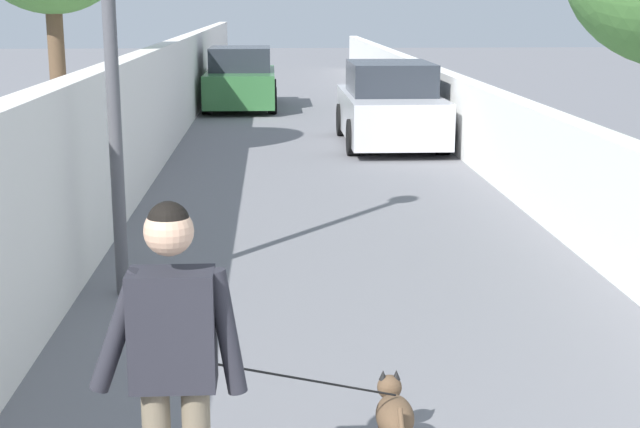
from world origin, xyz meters
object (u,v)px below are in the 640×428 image
object	(u,v)px
person_skateboarder	(174,353)
dog	(393,413)
car_far	(241,80)
car_near	(390,107)

from	to	relation	value
person_skateboarder	dog	bearing A→B (deg)	-48.66
person_skateboarder	car_far	size ratio (longest dim) A/B	0.42
dog	car_near	bearing A→B (deg)	-7.20
person_skateboarder	dog	distance (m)	1.71
dog	person_skateboarder	bearing A→B (deg)	131.34
car_near	car_far	bearing A→B (deg)	25.59
dog	car_far	xyz separation A→B (m)	(18.31, 1.47, 0.44)
person_skateboarder	car_near	bearing A→B (deg)	-11.50
dog	car_near	xyz separation A→B (m)	(12.06, -1.52, 0.44)
car_far	person_skateboarder	bearing A→B (deg)	-179.02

